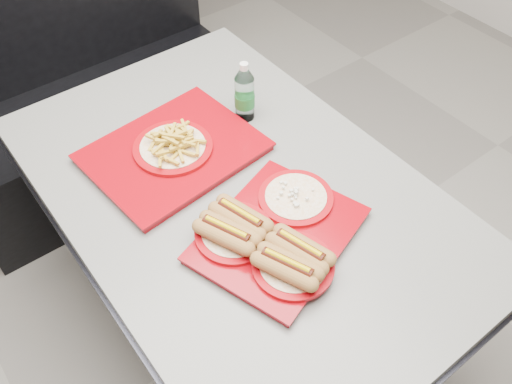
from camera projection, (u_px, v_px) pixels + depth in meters
ground at (242, 319)px, 2.07m from camera, size 6.00×6.00×0.00m
diner_table at (239, 224)px, 1.64m from camera, size 0.92×1.42×0.75m
booth_bench at (91, 94)px, 2.35m from camera, size 1.30×0.57×1.35m
tray_near at (273, 234)px, 1.36m from camera, size 0.49×0.44×0.09m
tray_far at (173, 149)px, 1.58m from camera, size 0.51×0.42×0.09m
water_bottle at (245, 95)px, 1.65m from camera, size 0.06×0.06×0.20m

